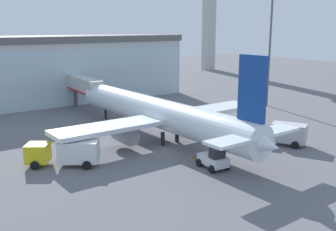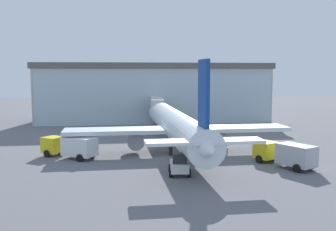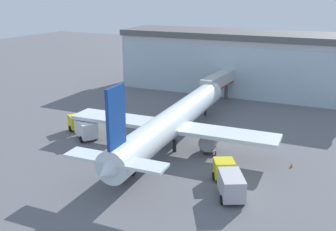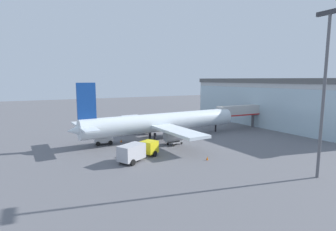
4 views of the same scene
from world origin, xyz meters
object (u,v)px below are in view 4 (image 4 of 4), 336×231
Objects in this scene: apron_light_mast at (325,82)px; safety_cone_nose at (121,141)px; jet_bridge at (239,111)px; airplane at (161,123)px; catering_truck at (128,123)px; pushback_tug at (103,139)px; baggage_cart at (175,142)px; safety_cone_wingtip at (207,158)px; fuel_truck at (138,150)px.

apron_light_mast is 35.06m from safety_cone_nose.
airplane is (1.33, -21.97, -0.95)m from jet_bridge.
catering_truck reaches higher than pushback_tug.
apron_light_mast is 6.02× the size of pushback_tug.
baggage_cart is at bearing -160.97° from apron_light_mast.
jet_bridge is 0.33× the size of airplane.
safety_cone_wingtip is at bearing -111.30° from baggage_cart.
jet_bridge is 33.74m from fuel_truck.
apron_light_mast is 26.32m from baggage_cart.
baggage_cart is 5.78× the size of safety_cone_wingtip.
safety_cone_nose is at bearing -177.90° from jet_bridge.
catering_truck is at bearing 57.25° from pushback_tug.
airplane reaches higher than safety_cone_nose.
airplane is 16.19m from safety_cone_wingtip.
jet_bridge is at bearing -7.29° from fuel_truck.
airplane is 6.14m from baggage_cart.
apron_light_mast reaches higher than baggage_cart.
pushback_tug reaches higher than baggage_cart.
safety_cone_nose is (12.12, -5.47, -1.19)m from catering_truck.
apron_light_mast is at bearing -73.27° from fuel_truck.
airplane is (-27.92, -7.95, -8.35)m from apron_light_mast.
baggage_cart is at bearing 1.74° from fuel_truck.
safety_cone_wingtip is (17.22, -21.97, -4.06)m from jet_bridge.
jet_bridge is 1.63× the size of fuel_truck.
fuel_truck is at bearing -117.65° from safety_cone_wingtip.
catering_truck is at bearing 45.73° from fuel_truck.
catering_truck is 13.30× the size of safety_cone_nose.
airplane is at bearing -1.14° from pushback_tug.
catering_truck is 15.18m from pushback_tug.
apron_light_mast reaches higher than safety_cone_nose.
safety_cone_nose is 18.80m from safety_cone_wingtip.
airplane reaches higher than fuel_truck.
pushback_tug is at bearing 171.69° from airplane.
catering_truck is 13.30× the size of safety_cone_wingtip.
fuel_truck is 2.25× the size of pushback_tug.
apron_light_mast reaches higher than safety_cone_wingtip.
fuel_truck is 13.56× the size of safety_cone_nose.
safety_cone_wingtip is at bearing -51.63° from pushback_tug.
pushback_tug is 3.63m from safety_cone_nose.
pushback_tug is (12.19, -9.03, -0.49)m from catering_truck.
jet_bridge reaches higher than safety_cone_wingtip.
jet_bridge reaches higher than safety_cone_nose.
catering_truck is at bearing 155.71° from safety_cone_nose.
airplane is at bearing -174.91° from jet_bridge.
fuel_truck reaches higher than safety_cone_wingtip.
fuel_truck is 12.22m from safety_cone_nose.
pushback_tug reaches higher than safety_cone_nose.
fuel_truck is at bearing -169.65° from baggage_cart.
airplane is 11.72× the size of baggage_cart.
fuel_truck is (24.22, -6.68, 0.00)m from catering_truck.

